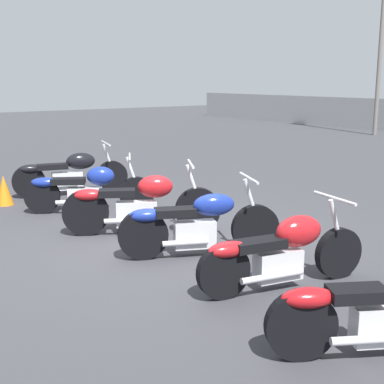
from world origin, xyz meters
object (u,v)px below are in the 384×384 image
object	(u,v)px
light_pole_left	(383,12)
motorcycle_slot_3	(197,224)
motorcycle_slot_2	(139,204)
traffic_cone_near	(4,190)
motorcycle_slot_1	(86,189)
motorcycle_slot_0	(69,173)
motorcycle_slot_4	(282,251)

from	to	relation	value
light_pole_left	motorcycle_slot_3	xyz separation A→B (m)	(7.76, -14.29, -4.22)
motorcycle_slot_2	traffic_cone_near	size ratio (longest dim) A/B	3.84
light_pole_left	motorcycle_slot_1	distance (m)	15.85
light_pole_left	motorcycle_slot_0	distance (m)	15.16
motorcycle_slot_3	motorcycle_slot_4	size ratio (longest dim) A/B	0.97
motorcycle_slot_4	traffic_cone_near	bearing A→B (deg)	-155.97
motorcycle_slot_1	motorcycle_slot_3	distance (m)	2.88
motorcycle_slot_0	traffic_cone_near	bearing A→B (deg)	-69.97
motorcycle_slot_0	motorcycle_slot_1	size ratio (longest dim) A/B	1.12
motorcycle_slot_3	traffic_cone_near	bearing A→B (deg)	-141.09
motorcycle_slot_2	traffic_cone_near	distance (m)	3.12
light_pole_left	motorcycle_slot_1	bearing A→B (deg)	-71.34
light_pole_left	motorcycle_slot_4	xyz separation A→B (m)	(9.13, -14.19, -4.22)
light_pole_left	motorcycle_slot_0	bearing A→B (deg)	-76.37
motorcycle_slot_1	motorcycle_slot_4	xyz separation A→B (m)	(4.25, 0.28, 0.02)
motorcycle_slot_2	motorcycle_slot_3	bearing A→B (deg)	33.77
light_pole_left	motorcycle_slot_1	world-z (taller)	light_pole_left
motorcycle_slot_1	traffic_cone_near	xyz separation A→B (m)	(-1.33, -0.96, -0.13)
motorcycle_slot_0	motorcycle_slot_4	xyz separation A→B (m)	(5.70, -0.03, -0.01)
motorcycle_slot_4	motorcycle_slot_0	bearing A→B (deg)	-168.77
motorcycle_slot_0	motorcycle_slot_3	xyz separation A→B (m)	(4.32, -0.14, -0.01)
motorcycle_slot_1	motorcycle_slot_3	world-z (taller)	motorcycle_slot_3
motorcycle_slot_1	motorcycle_slot_3	bearing A→B (deg)	32.45
motorcycle_slot_0	motorcycle_slot_1	xyz separation A→B (m)	(1.45, -0.31, -0.03)
motorcycle_slot_0	light_pole_left	bearing A→B (deg)	118.29
traffic_cone_near	motorcycle_slot_4	bearing A→B (deg)	12.47
light_pole_left	motorcycle_slot_3	distance (m)	16.80
motorcycle_slot_2	traffic_cone_near	world-z (taller)	motorcycle_slot_2
light_pole_left	motorcycle_slot_3	world-z (taller)	light_pole_left
motorcycle_slot_1	light_pole_left	bearing A→B (deg)	137.62
light_pole_left	motorcycle_slot_1	xyz separation A→B (m)	(4.89, -14.46, -4.24)
motorcycle_slot_0	motorcycle_slot_3	world-z (taller)	motorcycle_slot_3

